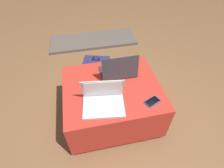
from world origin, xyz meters
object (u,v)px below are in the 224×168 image
object	(u,v)px
laptop_near	(103,100)
cell_phone	(152,101)
laptop_far	(119,71)
backpack	(97,73)

from	to	relation	value
laptop_near	cell_phone	distance (m)	0.41
laptop_far	laptop_near	bearing A→B (deg)	57.33
laptop_far	cell_phone	world-z (taller)	laptop_far
backpack	laptop_far	bearing A→B (deg)	132.28
cell_phone	backpack	distance (m)	0.87
cell_phone	laptop_far	bearing A→B (deg)	3.57
laptop_far	cell_phone	xyz separation A→B (m)	(0.20, -0.39, -0.05)
laptop_near	cell_phone	size ratio (longest dim) A/B	2.44
cell_phone	backpack	size ratio (longest dim) A/B	0.33
laptop_near	backpack	world-z (taller)	laptop_near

